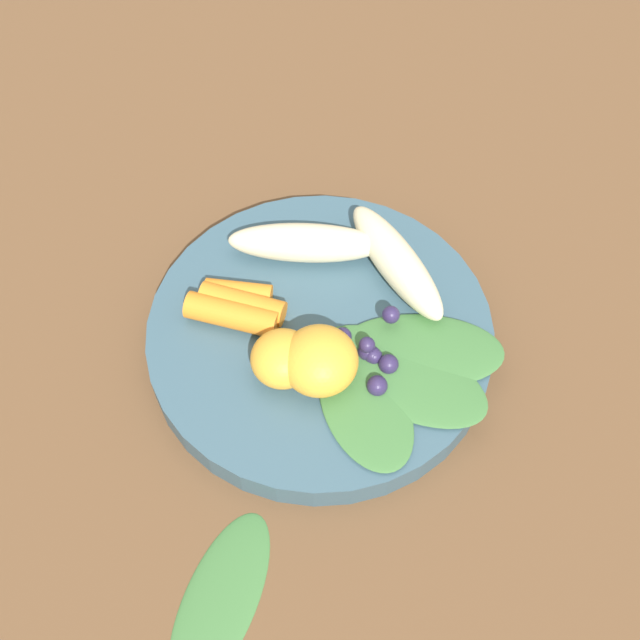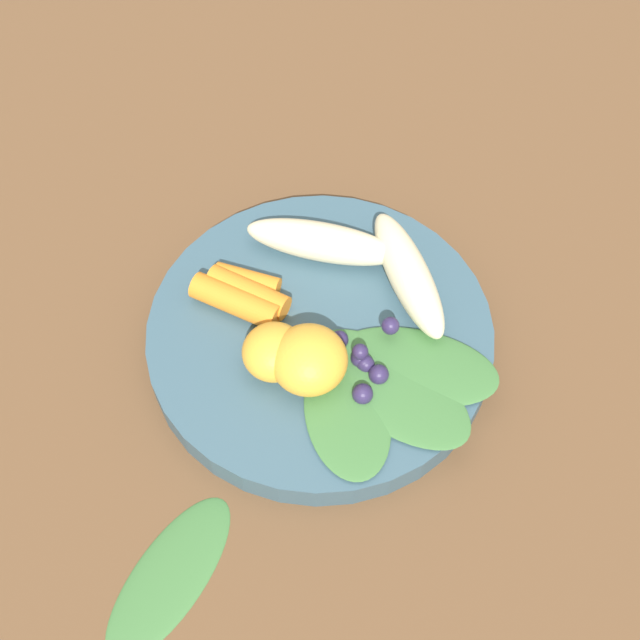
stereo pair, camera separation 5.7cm
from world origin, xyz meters
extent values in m
plane|color=brown|center=(0.00, 0.00, 0.00)|extent=(2.40, 2.40, 0.00)
cylinder|color=#385666|center=(0.00, 0.00, 0.01)|extent=(0.24, 0.24, 0.02)
ellipsoid|color=beige|center=(-0.04, -0.04, 0.04)|extent=(0.08, 0.11, 0.03)
ellipsoid|color=beige|center=(-0.07, 0.02, 0.04)|extent=(0.07, 0.11, 0.03)
ellipsoid|color=#F4A833|center=(0.03, 0.02, 0.04)|extent=(0.05, 0.05, 0.04)
ellipsoid|color=#F4A833|center=(0.04, 0.00, 0.04)|extent=(0.04, 0.04, 0.03)
cylinder|color=orange|center=(0.01, -0.06, 0.03)|extent=(0.03, 0.05, 0.01)
cylinder|color=orange|center=(0.02, -0.05, 0.03)|extent=(0.04, 0.06, 0.02)
cylinder|color=orange|center=(0.03, -0.05, 0.03)|extent=(0.04, 0.07, 0.02)
sphere|color=#2D234C|center=(0.00, 0.02, 0.03)|extent=(0.01, 0.01, 0.01)
sphere|color=#2D234C|center=(0.00, 0.06, 0.03)|extent=(0.01, 0.01, 0.01)
sphere|color=#2D234C|center=(0.00, 0.04, 0.03)|extent=(0.01, 0.01, 0.01)
sphere|color=#2D234C|center=(0.00, 0.04, 0.03)|extent=(0.01, 0.01, 0.01)
sphere|color=#2D234C|center=(-0.03, 0.04, 0.04)|extent=(0.01, 0.01, 0.01)
sphere|color=#2D234C|center=(0.02, 0.06, 0.03)|extent=(0.01, 0.01, 0.01)
sphere|color=#2D234C|center=(0.00, 0.04, 0.04)|extent=(0.01, 0.01, 0.01)
sphere|color=#2D234C|center=(0.00, 0.04, 0.03)|extent=(0.01, 0.01, 0.01)
sphere|color=#2D234C|center=(0.00, 0.04, 0.03)|extent=(0.01, 0.01, 0.01)
ellipsoid|color=#3D7038|center=(0.03, 0.06, 0.03)|extent=(0.10, 0.11, 0.00)
ellipsoid|color=#3D7038|center=(0.00, 0.07, 0.03)|extent=(0.08, 0.13, 0.00)
ellipsoid|color=#3D7038|center=(-0.02, 0.07, 0.03)|extent=(0.11, 0.12, 0.00)
ellipsoid|color=#3D7038|center=(0.18, 0.06, 0.00)|extent=(0.12, 0.07, 0.01)
camera|label=1|loc=(0.25, 0.18, 0.51)|focal=47.48mm
camera|label=2|loc=(0.21, 0.22, 0.51)|focal=47.48mm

